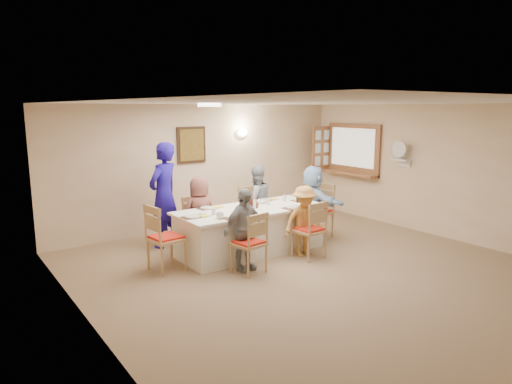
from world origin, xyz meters
TOP-DOWN VIEW (x-y plane):
  - ground at (0.00, 0.00)m, footprint 7.00×7.00m
  - room_walls at (0.00, 0.00)m, footprint 7.00×7.00m
  - wall_picture at (-0.30, 3.46)m, footprint 0.62×0.05m
  - wall_sconce at (0.90, 3.44)m, footprint 0.26×0.09m
  - ceiling_light at (-1.00, 1.50)m, footprint 0.36×0.36m
  - serving_hatch at (3.21, 2.40)m, footprint 0.06×1.50m
  - hatch_sill at (3.09, 2.40)m, footprint 0.30×1.50m
  - shutter_door at (2.95, 3.16)m, footprint 0.55×0.04m
  - fan_shelf at (3.13, 1.05)m, footprint 0.22×0.36m
  - desk_fan at (3.10, 1.05)m, footprint 0.30×0.30m
  - dining_table at (-0.24, 1.50)m, footprint 2.56×1.08m
  - chair_back_left at (-0.84, 2.30)m, footprint 0.43×0.43m
  - chair_back_right at (0.36, 2.30)m, footprint 0.47×0.47m
  - chair_front_left at (-0.84, 0.70)m, footprint 0.51×0.51m
  - chair_front_right at (0.36, 0.70)m, footprint 0.48×0.48m
  - chair_left_end at (-1.79, 1.50)m, footprint 0.55×0.55m
  - chair_right_end at (1.31, 1.50)m, footprint 0.56×0.56m
  - diner_back_left at (-0.84, 2.18)m, footprint 0.65×0.46m
  - diner_back_right at (0.36, 2.18)m, footprint 0.83×0.72m
  - diner_front_left at (-0.84, 0.82)m, footprint 0.81×0.48m
  - diner_front_right at (0.36, 0.82)m, footprint 0.86×0.62m
  - diner_right_end at (1.18, 1.50)m, footprint 1.30×0.46m
  - caregiver at (-1.29, 2.65)m, footprint 1.05×1.01m
  - placemat_fl at (-0.84, 1.08)m, footprint 0.36×0.27m
  - plate_fl at (-0.84, 1.08)m, footprint 0.23×0.23m
  - napkin_fl at (-0.66, 1.03)m, footprint 0.14×0.14m
  - placemat_fr at (0.36, 1.08)m, footprint 0.37×0.28m
  - plate_fr at (0.36, 1.08)m, footprint 0.25×0.25m
  - napkin_fr at (0.54, 1.03)m, footprint 0.13×0.13m
  - placemat_bl at (-0.84, 1.92)m, footprint 0.32×0.24m
  - plate_bl at (-0.84, 1.92)m, footprint 0.23×0.23m
  - napkin_bl at (-0.66, 1.87)m, footprint 0.14×0.14m
  - placemat_br at (0.36, 1.92)m, footprint 0.33×0.24m
  - plate_br at (0.36, 1.92)m, footprint 0.23×0.23m
  - napkin_br at (0.54, 1.87)m, footprint 0.14×0.14m
  - placemat_le at (-1.34, 1.50)m, footprint 0.34×0.25m
  - plate_le at (-1.34, 1.50)m, footprint 0.24×0.24m
  - napkin_le at (-1.16, 1.45)m, footprint 0.15×0.15m
  - placemat_re at (0.88, 1.50)m, footprint 0.34×0.25m
  - plate_re at (0.88, 1.50)m, footprint 0.26×0.26m
  - napkin_re at (1.06, 1.45)m, footprint 0.14×0.14m
  - teacup_a at (-1.05, 1.16)m, footprint 0.21×0.21m
  - teacup_b at (0.13, 2.06)m, footprint 0.12×0.12m
  - bowl_a at (-0.49, 1.28)m, footprint 0.32×0.32m
  - bowl_b at (0.15, 1.73)m, footprint 0.20×0.20m
  - condiment_ketchup at (-0.30, 1.54)m, footprint 0.15×0.15m
  - condiment_brown at (-0.17, 1.56)m, footprint 0.16×0.16m
  - condiment_malt at (-0.15, 1.49)m, footprint 0.17×0.17m
  - drinking_glass at (-0.39, 1.55)m, footprint 0.07×0.07m

SIDE VIEW (x-z plane):
  - ground at x=0.00m, z-range 0.00..0.00m
  - dining_table at x=-0.24m, z-range 0.00..0.76m
  - chair_back_left at x=-0.84m, z-range 0.00..0.89m
  - chair_front_left at x=-0.84m, z-range 0.00..0.94m
  - chair_back_right at x=0.36m, z-range 0.00..0.94m
  - chair_front_right at x=0.36m, z-range 0.00..0.96m
  - chair_right_end at x=1.31m, z-range 0.00..1.02m
  - chair_left_end at x=-1.79m, z-range 0.00..1.03m
  - diner_front_right at x=0.36m, z-range 0.00..1.18m
  - diner_front_left at x=-0.84m, z-range 0.00..1.26m
  - diner_back_left at x=-0.84m, z-range 0.00..1.27m
  - diner_right_end at x=1.18m, z-range 0.00..1.38m
  - diner_back_right at x=0.36m, z-range 0.00..1.38m
  - placemat_fl at x=-0.84m, z-range 0.76..0.77m
  - placemat_fr at x=0.36m, z-range 0.76..0.77m
  - placemat_bl at x=-0.84m, z-range 0.76..0.77m
  - placemat_br at x=0.36m, z-range 0.76..0.77m
  - placemat_le at x=-1.34m, z-range 0.76..0.77m
  - placemat_re at x=0.88m, z-range 0.76..0.77m
  - napkin_fl at x=-0.66m, z-range 0.77..0.77m
  - napkin_fr at x=0.54m, z-range 0.77..0.77m
  - napkin_bl at x=-0.66m, z-range 0.77..0.77m
  - napkin_br at x=0.54m, z-range 0.77..0.77m
  - napkin_le at x=-1.16m, z-range 0.77..0.77m
  - napkin_re at x=1.06m, z-range 0.77..0.77m
  - plate_fl at x=-0.84m, z-range 0.77..0.78m
  - plate_fr at x=0.36m, z-range 0.77..0.78m
  - plate_bl at x=-0.84m, z-range 0.77..0.78m
  - plate_br at x=0.36m, z-range 0.77..0.78m
  - plate_le at x=-1.34m, z-range 0.77..0.78m
  - plate_re at x=0.88m, z-range 0.76..0.78m
  - bowl_a at x=-0.49m, z-range 0.76..0.81m
  - bowl_b at x=0.15m, z-range 0.76..0.82m
  - teacup_b at x=0.13m, z-range 0.76..0.84m
  - teacup_a at x=-1.05m, z-range 0.76..0.86m
  - drinking_glass at x=-0.39m, z-range 0.77..0.87m
  - condiment_malt at x=-0.15m, z-range 0.76..0.91m
  - condiment_brown at x=-0.17m, z-range 0.76..0.96m
  - condiment_ketchup at x=-0.30m, z-range 0.76..1.02m
  - caregiver at x=-1.29m, z-range 0.00..1.85m
  - hatch_sill at x=3.09m, z-range 0.95..1.00m
  - fan_shelf at x=3.13m, z-range 1.39..1.41m
  - serving_hatch at x=3.21m, z-range 0.92..2.08m
  - shutter_door at x=2.95m, z-range 1.00..2.00m
  - room_walls at x=0.00m, z-range -1.99..5.01m
  - desk_fan at x=3.10m, z-range 1.41..1.69m
  - wall_picture at x=-0.30m, z-range 1.34..2.06m
  - wall_sconce at x=0.90m, z-range 1.81..1.99m
  - ceiling_light at x=-1.00m, z-range 2.45..2.50m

